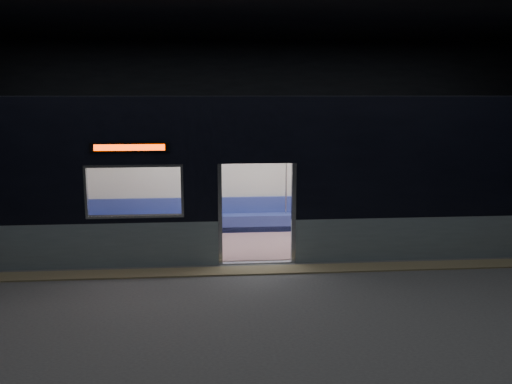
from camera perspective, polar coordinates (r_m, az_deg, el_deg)
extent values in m
cube|color=#47494C|center=(10.13, 0.64, -9.33)|extent=(24.00, 14.00, 0.01)
cube|color=black|center=(16.53, -1.70, 7.17)|extent=(24.00, 0.04, 5.00)
cube|color=black|center=(2.83, 14.69, -8.42)|extent=(24.00, 0.04, 5.00)
cube|color=#8C7F59|center=(10.64, 0.35, -8.24)|extent=(22.80, 0.50, 0.03)
cube|color=gray|center=(11.64, -24.54, -5.32)|extent=(8.30, 0.12, 0.90)
cube|color=gray|center=(12.39, 23.13, -4.31)|extent=(8.30, 0.12, 0.90)
cube|color=black|center=(11.34, -25.13, 2.50)|extent=(8.30, 0.12, 2.30)
cube|color=black|center=(12.11, 23.66, 3.04)|extent=(8.30, 0.12, 2.30)
cube|color=black|center=(10.62, 0.11, 6.13)|extent=(1.40, 0.12, 1.15)
cube|color=#B7BABC|center=(10.82, -3.80, -2.39)|extent=(0.08, 0.14, 2.05)
cube|color=#B7BABC|center=(10.95, 3.97, -2.24)|extent=(0.08, 0.14, 2.05)
cube|color=black|center=(10.63, -13.17, 4.60)|extent=(1.50, 0.04, 0.18)
cube|color=#FF2E00|center=(10.63, -13.17, 4.59)|extent=(1.34, 0.03, 0.12)
cube|color=beige|center=(13.59, -0.96, 2.69)|extent=(18.00, 0.12, 3.20)
cube|color=black|center=(12.03, -0.50, 9.71)|extent=(18.00, 3.00, 0.15)
cube|color=gray|center=(12.49, -0.48, -5.39)|extent=(17.76, 2.76, 0.04)
cube|color=beige|center=(12.08, -0.49, 5.32)|extent=(17.76, 2.76, 0.10)
cube|color=#31408E|center=(13.52, -0.85, -3.19)|extent=(11.00, 0.48, 0.41)
cube|color=#31408E|center=(13.62, -0.91, -1.35)|extent=(11.00, 0.10, 0.40)
cube|color=#805D63|center=(11.60, -16.61, -5.92)|extent=(4.40, 0.48, 0.41)
cube|color=#805D63|center=(12.11, 15.77, -5.19)|extent=(4.40, 0.48, 0.41)
cylinder|color=silver|center=(11.09, -4.93, -1.33)|extent=(0.04, 0.04, 2.26)
cylinder|color=silver|center=(13.31, -4.94, 0.62)|extent=(0.04, 0.04, 2.26)
cylinder|color=silver|center=(11.25, 4.79, -1.16)|extent=(0.04, 0.04, 2.26)
cylinder|color=silver|center=(13.44, 3.18, 0.74)|extent=(0.04, 0.04, 2.26)
cylinder|color=silver|center=(13.19, -0.85, 3.99)|extent=(11.00, 0.03, 0.03)
cube|color=black|center=(13.76, 11.35, -1.96)|extent=(0.16, 0.44, 0.15)
cube|color=black|center=(13.81, 12.14, -1.94)|extent=(0.16, 0.44, 0.15)
cylinder|color=black|center=(13.63, 11.54, -3.25)|extent=(0.10, 0.10, 0.43)
cylinder|color=black|center=(13.68, 12.34, -3.23)|extent=(0.10, 0.10, 0.43)
cube|color=pink|center=(13.95, 11.53, -1.72)|extent=(0.38, 0.21, 0.19)
cylinder|color=pink|center=(13.92, 11.55, -0.37)|extent=(0.38, 0.38, 0.49)
sphere|color=tan|center=(13.84, 11.62, 1.04)|extent=(0.20, 0.20, 0.20)
sphere|color=black|center=(13.87, 11.58, 1.22)|extent=(0.21, 0.21, 0.21)
cube|color=black|center=(13.70, 11.94, -1.42)|extent=(0.35, 0.33, 0.14)
cube|color=white|center=(13.91, 9.26, 2.09)|extent=(0.91, 0.03, 0.59)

